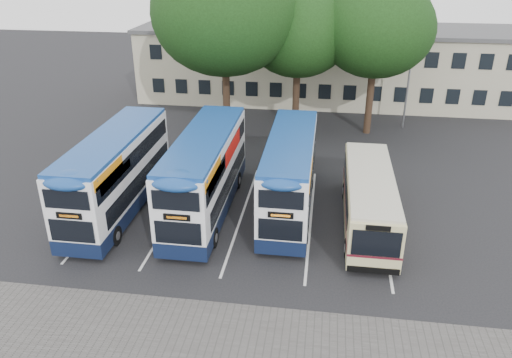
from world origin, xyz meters
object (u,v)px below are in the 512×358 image
object	(u,v)px
lamp_post	(411,60)
bus_single	(369,196)
tree_left	(224,13)
bus_dd_left	(116,170)
bus_dd_mid	(206,170)
tree_right	(377,29)
tree_mid	(298,31)
bus_dd_right	(290,171)

from	to	relation	value
lamp_post	bus_single	world-z (taller)	lamp_post
lamp_post	tree_left	xyz separation A→B (m)	(-12.78, -3.60, 3.39)
bus_dd_left	bus_dd_mid	xyz separation A→B (m)	(4.47, 0.52, 0.04)
tree_left	bus_dd_mid	distance (m)	12.87
tree_left	tree_right	bearing A→B (deg)	11.53
tree_mid	bus_dd_right	bearing A→B (deg)	-87.25
tree_mid	tree_right	xyz separation A→B (m)	(5.27, -0.09, 0.31)
bus_single	bus_dd_left	bearing A→B (deg)	-178.49
tree_mid	bus_single	xyz separation A→B (m)	(4.53, -13.55, -5.58)
tree_right	bus_dd_right	size ratio (longest dim) A/B	1.13
tree_right	bus_single	distance (m)	14.72
bus_dd_left	bus_dd_mid	distance (m)	4.50
lamp_post	tree_left	bearing A→B (deg)	-164.26
tree_right	bus_dd_mid	size ratio (longest dim) A/B	1.07
lamp_post	bus_dd_right	world-z (taller)	lamp_post
tree_left	bus_single	distance (m)	16.28
tree_left	tree_right	distance (m)	10.27
bus_single	bus_dd_mid	bearing A→B (deg)	178.64
tree_left	bus_dd_left	distance (m)	13.70
tree_left	bus_single	xyz separation A→B (m)	(9.27, -11.42, -6.97)
lamp_post	bus_dd_right	xyz separation A→B (m)	(-7.44, -14.08, -2.91)
tree_mid	bus_dd_right	xyz separation A→B (m)	(0.60, -12.61, -4.91)
tree_right	bus_dd_left	world-z (taller)	tree_right
tree_right	bus_dd_right	xyz separation A→B (m)	(-4.67, -12.52, -5.23)
tree_mid	bus_dd_right	distance (m)	13.55
bus_dd_mid	bus_dd_right	bearing A→B (deg)	10.18
lamp_post	tree_right	xyz separation A→B (m)	(-2.77, -1.56, 2.32)
lamp_post	bus_dd_left	size ratio (longest dim) A/B	0.92
bus_single	lamp_post	bearing A→B (deg)	76.85
bus_dd_right	bus_single	xyz separation A→B (m)	(3.93, -0.94, -0.67)
lamp_post	bus_dd_mid	bearing A→B (deg)	-128.07
lamp_post	bus_dd_left	distance (m)	22.42
lamp_post	bus_dd_left	world-z (taller)	lamp_post
lamp_post	bus_single	size ratio (longest dim) A/B	1.02
tree_left	tree_right	xyz separation A→B (m)	(10.01, 2.04, -1.07)
bus_dd_mid	bus_single	world-z (taller)	bus_dd_mid
tree_mid	bus_dd_left	size ratio (longest dim) A/B	1.04
tree_mid	tree_right	world-z (taller)	tree_right
bus_dd_right	lamp_post	bearing A→B (deg)	62.15
lamp_post	bus_dd_left	xyz separation A→B (m)	(-16.09, -15.35, -2.83)
bus_dd_right	bus_dd_left	bearing A→B (deg)	-171.62
bus_single	tree_mid	bearing A→B (deg)	108.50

